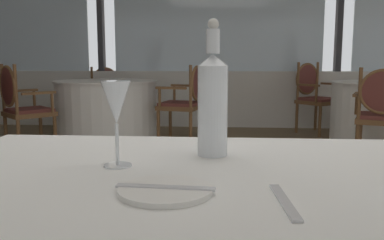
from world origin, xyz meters
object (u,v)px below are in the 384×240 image
(dining_chair_0_1, at_px, (106,91))
(dining_chair_1_0, at_px, (313,92))
(dining_chair_0_0, at_px, (187,98))
(dining_chair_1_1, at_px, (382,109))
(wine_glass, at_px, (116,105))
(dining_chair_0_2, at_px, (20,102))
(water_bottle, at_px, (213,101))
(side_plate, at_px, (165,190))

(dining_chair_0_1, xyz_separation_m, dining_chair_1_0, (3.05, -0.31, 0.03))
(dining_chair_0_0, bearing_deg, dining_chair_1_1, 169.97)
(wine_glass, bearing_deg, dining_chair_0_2, 120.06)
(dining_chair_1_0, bearing_deg, water_bottle, -53.22)
(wine_glass, bearing_deg, dining_chair_1_0, 72.84)
(side_plate, xyz_separation_m, dining_chair_0_2, (-2.11, 3.59, -0.21))
(wine_glass, bearing_deg, water_bottle, 31.23)
(water_bottle, relative_size, dining_chair_1_0, 0.35)
(dining_chair_0_1, distance_m, dining_chair_1_1, 3.92)
(water_bottle, distance_m, dining_chair_0_2, 3.95)
(side_plate, xyz_separation_m, dining_chair_1_0, (1.38, 5.09, -0.19))
(water_bottle, distance_m, wine_glass, 0.25)
(water_bottle, distance_m, dining_chair_1_0, 4.96)
(dining_chair_0_0, bearing_deg, dining_chair_0_1, -29.91)
(water_bottle, relative_size, wine_glass, 1.75)
(dining_chair_1_0, bearing_deg, wine_glass, -55.15)
(side_plate, bearing_deg, dining_chair_1_1, 63.51)
(wine_glass, height_order, dining_chair_1_1, wine_glass)
(dining_chair_0_0, bearing_deg, dining_chair_1_0, -137.14)
(dining_chair_0_0, bearing_deg, wine_glass, 105.95)
(water_bottle, distance_m, dining_chair_0_1, 5.39)
(dining_chair_1_0, bearing_deg, side_plate, -53.16)
(dining_chair_0_1, height_order, dining_chair_0_2, dining_chair_0_2)
(dining_chair_0_0, height_order, dining_chair_0_2, dining_chair_0_2)
(water_bottle, relative_size, dining_chair_1_1, 0.37)
(water_bottle, height_order, dining_chair_0_1, water_bottle)
(side_plate, xyz_separation_m, dining_chair_0_1, (-1.67, 5.40, -0.22))
(side_plate, height_order, dining_chair_1_1, dining_chair_1_1)
(side_plate, bearing_deg, dining_chair_1_0, 74.83)
(dining_chair_0_0, distance_m, dining_chair_0_1, 1.86)
(side_plate, distance_m, dining_chair_0_0, 4.14)
(water_bottle, xyz_separation_m, wine_glass, (-0.21, -0.13, 0.00))
(dining_chair_0_1, relative_size, dining_chair_0_2, 0.94)
(dining_chair_0_0, relative_size, dining_chair_1_1, 1.02)
(water_bottle, height_order, dining_chair_1_1, water_bottle)
(side_plate, distance_m, water_bottle, 0.35)
(water_bottle, relative_size, dining_chair_0_2, 0.35)
(dining_chair_0_1, height_order, dining_chair_1_1, dining_chair_1_1)
(side_plate, height_order, dining_chair_0_1, dining_chair_0_1)
(dining_chair_0_1, relative_size, dining_chair_1_1, 0.97)
(side_plate, height_order, dining_chair_1_0, dining_chair_1_0)
(side_plate, relative_size, wine_glass, 0.89)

